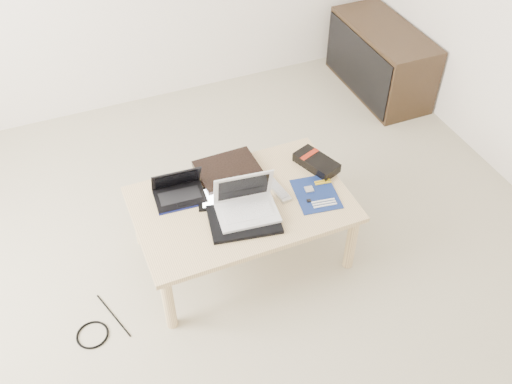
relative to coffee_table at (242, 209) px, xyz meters
name	(u,v)px	position (x,y,z in m)	size (l,w,h in m)	color
ground	(224,308)	(-0.22, -0.31, -0.35)	(4.00, 4.00, 0.00)	#B3AA91
coffee_table	(242,209)	(0.00, 0.00, 0.00)	(1.10, 0.70, 0.40)	#E3C889
media_cabinet	(380,59)	(1.55, 1.14, -0.10)	(0.41, 0.90, 0.50)	#372616
book	(229,171)	(0.02, 0.24, 0.06)	(0.33, 0.28, 0.03)	black
netbook	(179,191)	(-0.28, 0.17, 0.09)	(0.27, 0.20, 0.17)	black
tablet	(219,198)	(-0.10, 0.07, 0.05)	(0.26, 0.22, 0.01)	black
remote	(276,188)	(0.20, 0.02, 0.06)	(0.08, 0.24, 0.02)	#B2B3B7
neoprene_sleeve	(244,219)	(-0.04, -0.13, 0.06)	(0.35, 0.25, 0.02)	black
white_laptop	(246,204)	(-0.01, -0.08, 0.11)	(0.32, 0.24, 0.21)	silver
motherboard	(316,194)	(0.38, -0.09, 0.05)	(0.25, 0.29, 0.01)	#0D1F54
gpu_box	(316,163)	(0.48, 0.10, 0.08)	(0.20, 0.28, 0.05)	black
cable_coil	(230,205)	(-0.06, 0.00, 0.05)	(0.10, 0.10, 0.01)	black
floor_cable_coil	(92,335)	(-0.88, -0.21, -0.35)	(0.16, 0.16, 0.01)	black
floor_cable_trail	(113,315)	(-0.76, -0.14, -0.35)	(0.01, 0.01, 0.32)	black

